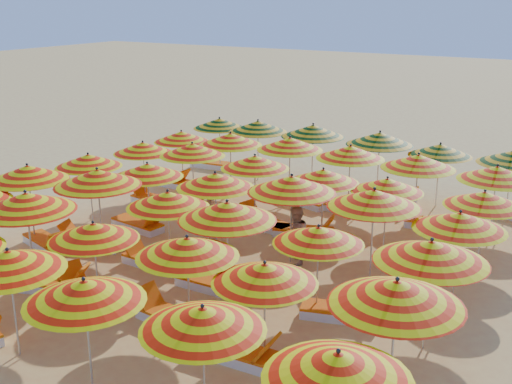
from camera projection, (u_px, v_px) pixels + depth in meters
The scene contains 62 objects.
ground at pixel (247, 253), 17.26m from camera, with size 120.00×120.00×0.00m, color #E7C066.
umbrella_2 at pixel (8, 261), 11.85m from camera, with size 2.78×2.78×2.23m.
umbrella_3 at pixel (84, 291), 10.71m from camera, with size 2.37×2.37×2.19m.
umbrella_4 at pixel (203, 319), 9.91m from camera, with size 2.02×2.02×2.13m.
umbrella_5 at pixel (338, 366), 8.55m from camera, with size 2.23×2.23×2.19m.
umbrella_7 at pixel (26, 202), 14.70m from camera, with size 2.95×2.95×2.41m.
umbrella_8 at pixel (93, 232), 13.69m from camera, with size 2.27×2.27×2.07m.
umbrella_9 at pixel (187, 247), 12.59m from camera, with size 2.59×2.59×2.19m.
umbrella_10 at pixel (265, 273), 11.61m from camera, with size 2.40×2.40×2.09m.
umbrella_11 at pixel (396, 293), 10.28m from camera, with size 2.93×2.93×2.37m.
umbrella_12 at pixel (28, 173), 17.39m from camera, with size 2.67×2.67×2.31m.
umbrella_13 at pixel (97, 178), 16.61m from camera, with size 2.91×2.91×2.41m.
umbrella_14 at pixel (168, 199), 15.59m from camera, with size 2.18×2.18×2.16m.
umbrella_15 at pixel (227, 211), 14.21m from camera, with size 2.81×2.81×2.36m.
umbrella_16 at pixel (318, 235), 13.49m from camera, with size 2.50×2.50×2.07m.
umbrella_17 at pixel (431, 251), 12.04m from camera, with size 2.64×2.64×2.33m.
umbrella_18 at pixel (88, 161), 19.31m from camera, with size 2.44×2.44×2.14m.
umbrella_19 at pixel (147, 170), 18.16m from camera, with size 2.06×2.06×2.16m.
umbrella_20 at pixel (215, 180), 16.99m from camera, with size 2.69×2.69×2.22m.
umbrella_21 at pixel (292, 184), 16.11m from camera, with size 2.49×2.49×2.39m.
umbrella_22 at pixel (374, 198), 15.07m from camera, with size 2.97×2.97×2.37m.
umbrella_23 at pixel (460, 221), 14.04m from camera, with size 2.35×2.35×2.18m.
umbrella_24 at pixel (143, 148), 21.14m from camera, with size 2.60×2.60×2.08m.
umbrella_25 at pixel (192, 150), 20.32m from camera, with size 2.67×2.67×2.22m.
umbrella_26 at pixel (255, 162), 19.00m from camera, with size 2.53×2.53×2.18m.
umbrella_27 at pixel (323, 176), 17.72m from camera, with size 2.59×2.59×2.12m.
umbrella_28 at pixel (387, 185), 17.03m from camera, with size 2.09×2.09×2.07m.
umbrella_29 at pixel (484, 199), 15.79m from camera, with size 2.21×2.21×2.10m.
umbrella_30 at pixel (181, 137), 22.80m from camera, with size 2.53×2.53×2.08m.
umbrella_31 at pixel (230, 139), 21.63m from camera, with size 2.55×2.55×2.27m.
umbrella_32 at pixel (290, 144), 20.85m from camera, with size 2.36×2.36×2.30m.
umbrella_33 at pixel (350, 152), 19.85m from camera, with size 2.60×2.60×2.26m.
umbrella_34 at pixel (418, 162), 18.59m from camera, with size 2.77×2.77×2.31m.
umbrella_35 at pixel (497, 173), 17.52m from camera, with size 2.73×2.73×2.26m.
umbrella_36 at pixel (219, 123), 24.79m from camera, with size 2.34×2.34×2.16m.
umbrella_37 at pixel (258, 126), 23.49m from camera, with size 2.38×2.38×2.32m.
umbrella_38 at pixel (313, 131), 22.47m from camera, with size 2.83×2.83×2.38m.
umbrella_39 at pixel (380, 139), 21.29m from camera, with size 2.47×2.47×2.37m.
umbrella_40 at pixel (440, 150), 20.55m from camera, with size 2.56×2.56×2.16m.
umbrella_41 at pixel (512, 157), 19.37m from camera, with size 2.79×2.79×2.23m.
lounger_2 at pixel (54, 285), 15.04m from camera, with size 1.83×1.13×0.69m.
lounger_3 at pixel (85, 293), 14.61m from camera, with size 1.83×1.09×0.69m.
lounger_4 at pixel (171, 317), 13.53m from camera, with size 1.78×0.76×0.69m.
lounger_5 at pixel (236, 353), 12.18m from camera, with size 1.76×0.65×0.69m.
lounger_6 at pixel (47, 243), 17.57m from camera, with size 1.82×1.03×0.69m.
lounger_7 at pixel (91, 242), 17.61m from camera, with size 1.82×1.01×0.69m.
lounger_8 at pixel (152, 261), 16.40m from camera, with size 1.76×0.67×0.69m.
lounger_9 at pixel (209, 283), 15.15m from camera, with size 1.74×0.60×0.69m.
lounger_10 at pixel (343, 312), 13.75m from camera, with size 1.83×1.04×0.69m.
lounger_11 at pixel (139, 225), 18.98m from camera, with size 1.79×0.80×0.69m.
lounger_12 at pixel (154, 200), 21.24m from camera, with size 1.78×0.73×0.69m.
lounger_13 at pixel (178, 203), 20.95m from camera, with size 1.83×1.06×0.69m.
lounger_14 at pixel (265, 223), 19.08m from camera, with size 1.82×0.96×0.69m.
lounger_15 at pixel (305, 231), 18.44m from camera, with size 1.83×1.08×0.69m.
lounger_16 at pixel (168, 181), 23.36m from camera, with size 1.74×0.60×0.69m.
lounger_17 at pixel (304, 200), 21.23m from camera, with size 1.82×1.02×0.69m.
lounger_18 at pixel (334, 205), 20.70m from camera, with size 1.80×0.85×0.69m.
lounger_19 at pixel (436, 224), 19.06m from camera, with size 1.81×0.89×0.69m.
lounger_20 at pixel (211, 164), 25.76m from camera, with size 1.78×0.75×0.69m.
lounger_21 at pixel (392, 198), 21.43m from camera, with size 1.82×0.97×0.69m.
beachgoer_b at pixel (296, 236), 16.37m from camera, with size 0.75×0.59×1.55m, color tan.
beachgoer_a at pixel (210, 213), 18.04m from camera, with size 0.58×0.38×1.59m, color tan.
Camera 1 is at (8.40, -13.62, 6.68)m, focal length 45.00 mm.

